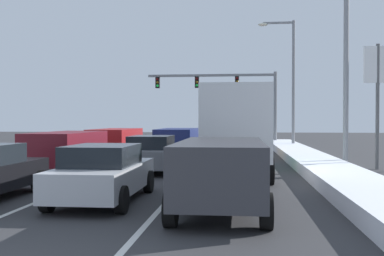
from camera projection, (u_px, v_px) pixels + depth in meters
ground_plane at (150, 173)px, 18.39m from camera, size 120.00×120.00×0.00m
lane_stripe_between_right_lane_and_center_lane at (199, 165)px, 21.57m from camera, size 0.14×37.11×0.01m
lane_stripe_between_center_lane_and_left_lane at (130, 164)px, 21.92m from camera, size 0.14×37.11×0.01m
snow_bank_right_shoulder at (312, 161)px, 21.01m from camera, size 2.02×37.11×0.46m
snow_bank_left_shoulder at (25, 157)px, 22.47m from camera, size 1.68×37.11×0.63m
suv_charcoal_right_lane_nearest at (221, 169)px, 10.67m from camera, size 2.16×4.90×1.67m
box_truck_right_lane_second at (236, 127)px, 17.57m from camera, size 2.53×7.20×3.36m
suv_tan_right_lane_third at (240, 139)px, 26.48m from camera, size 2.16×4.90×1.67m
sedan_silver_center_lane_nearest at (104, 173)px, 11.98m from camera, size 2.00×4.50×1.51m
sedan_gray_center_lane_second at (152, 153)px, 18.89m from camera, size 2.00×4.50×1.51m
suv_navy_center_lane_third at (178, 140)px, 25.46m from camera, size 2.16×4.90×1.67m
suv_maroon_left_lane_second at (67, 148)px, 18.52m from camera, size 2.16×4.90×1.67m
suv_red_left_lane_third at (116, 141)px, 24.96m from camera, size 2.16×4.90×1.67m
traffic_light_gantry at (230, 90)px, 38.13m from camera, size 10.94×0.47×6.20m
street_lamp_right_near at (338, 47)px, 19.15m from camera, size 2.66×0.36×8.93m
street_lamp_right_mid at (289, 74)px, 32.63m from camera, size 2.66×0.36×9.35m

